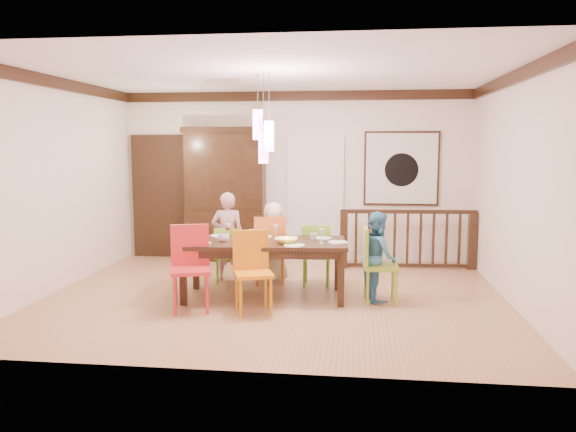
# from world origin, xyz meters

# --- Properties ---
(floor) EXTENTS (6.00, 6.00, 0.00)m
(floor) POSITION_xyz_m (0.00, 0.00, 0.00)
(floor) COLOR #A97652
(floor) RESTS_ON ground
(ceiling) EXTENTS (6.00, 6.00, 0.00)m
(ceiling) POSITION_xyz_m (0.00, 0.00, 2.90)
(ceiling) COLOR white
(ceiling) RESTS_ON wall_back
(wall_back) EXTENTS (6.00, 0.00, 6.00)m
(wall_back) POSITION_xyz_m (0.00, 2.50, 1.45)
(wall_back) COLOR silver
(wall_back) RESTS_ON floor
(wall_left) EXTENTS (0.00, 5.00, 5.00)m
(wall_left) POSITION_xyz_m (-3.00, 0.00, 1.45)
(wall_left) COLOR silver
(wall_left) RESTS_ON floor
(wall_right) EXTENTS (0.00, 5.00, 5.00)m
(wall_right) POSITION_xyz_m (3.00, 0.00, 1.45)
(wall_right) COLOR silver
(wall_right) RESTS_ON floor
(crown_molding) EXTENTS (6.00, 5.00, 0.16)m
(crown_molding) POSITION_xyz_m (0.00, 0.00, 2.82)
(crown_molding) COLOR black
(crown_molding) RESTS_ON wall_back
(panel_door) EXTENTS (1.04, 0.07, 2.24)m
(panel_door) POSITION_xyz_m (-2.40, 2.45, 1.05)
(panel_door) COLOR black
(panel_door) RESTS_ON wall_back
(white_doorway) EXTENTS (0.97, 0.05, 2.22)m
(white_doorway) POSITION_xyz_m (0.35, 2.46, 1.05)
(white_doorway) COLOR silver
(white_doorway) RESTS_ON wall_back
(painting) EXTENTS (1.25, 0.06, 1.25)m
(painting) POSITION_xyz_m (1.80, 2.46, 1.60)
(painting) COLOR black
(painting) RESTS_ON wall_back
(pendant_cluster) EXTENTS (0.27, 0.21, 1.14)m
(pendant_cluster) POSITION_xyz_m (-0.13, -0.05, 2.11)
(pendant_cluster) COLOR #F24894
(pendant_cluster) RESTS_ON ceiling
(dining_table) EXTENTS (2.20, 1.14, 0.75)m
(dining_table) POSITION_xyz_m (-0.14, -0.05, 0.67)
(dining_table) COLOR black
(dining_table) RESTS_ON floor
(chair_far_left) EXTENTS (0.40, 0.40, 0.83)m
(chair_far_left) POSITION_xyz_m (-0.76, 0.62, 0.47)
(chair_far_left) COLOR #6CBE24
(chair_far_left) RESTS_ON floor
(chair_far_mid) EXTENTS (0.55, 0.55, 0.99)m
(chair_far_mid) POSITION_xyz_m (-0.20, 0.73, 0.57)
(chair_far_mid) COLOR #C55F1F
(chair_far_mid) RESTS_ON floor
(chair_far_right) EXTENTS (0.41, 0.41, 0.89)m
(chair_far_right) POSITION_xyz_m (0.50, 0.67, 0.51)
(chair_far_right) COLOR #619E22
(chair_far_right) RESTS_ON floor
(chair_near_left) EXTENTS (0.58, 0.58, 1.03)m
(chair_near_left) POSITION_xyz_m (-0.91, -0.76, 0.59)
(chair_near_left) COLOR red
(chair_near_left) RESTS_ON floor
(chair_near_mid) EXTENTS (0.56, 0.56, 0.97)m
(chair_near_mid) POSITION_xyz_m (-0.15, -0.74, 0.56)
(chair_near_mid) COLOR orange
(chair_near_mid) RESTS_ON floor
(chair_end_right) EXTENTS (0.46, 0.46, 0.96)m
(chair_end_right) POSITION_xyz_m (1.37, -0.12, 0.55)
(chair_end_right) COLOR olive
(chair_end_right) RESTS_ON floor
(china_hutch) EXTENTS (1.45, 0.46, 2.30)m
(china_hutch) POSITION_xyz_m (-1.19, 2.30, 1.15)
(china_hutch) COLOR black
(china_hutch) RESTS_ON floor
(balustrade) EXTENTS (2.19, 0.23, 0.96)m
(balustrade) POSITION_xyz_m (1.89, 1.95, 0.50)
(balustrade) COLOR black
(balustrade) RESTS_ON floor
(person_far_left) EXTENTS (0.50, 0.35, 1.32)m
(person_far_left) POSITION_xyz_m (-0.81, 0.78, 0.66)
(person_far_left) COLOR #D9A5AC
(person_far_left) RESTS_ON floor
(person_far_mid) EXTENTS (0.59, 0.40, 1.17)m
(person_far_mid) POSITION_xyz_m (-0.14, 0.83, 0.59)
(person_far_mid) COLOR beige
(person_far_mid) RESTS_ON floor
(person_end_right) EXTENTS (0.57, 0.66, 1.15)m
(person_end_right) POSITION_xyz_m (1.33, 0.00, 0.58)
(person_end_right) COLOR teal
(person_end_right) RESTS_ON floor
(serving_bowl) EXTENTS (0.31, 0.31, 0.07)m
(serving_bowl) POSITION_xyz_m (0.17, -0.20, 0.79)
(serving_bowl) COLOR #F0E844
(serving_bowl) RESTS_ON dining_table
(small_bowl) EXTENTS (0.22, 0.22, 0.06)m
(small_bowl) POSITION_xyz_m (-0.37, -0.06, 0.78)
(small_bowl) COLOR white
(small_bowl) RESTS_ON dining_table
(cup_left) EXTENTS (0.14, 0.14, 0.10)m
(cup_left) POSITION_xyz_m (-0.65, -0.17, 0.80)
(cup_left) COLOR silver
(cup_left) RESTS_ON dining_table
(cup_right) EXTENTS (0.12, 0.12, 0.09)m
(cup_right) POSITION_xyz_m (0.50, 0.10, 0.80)
(cup_right) COLOR silver
(cup_right) RESTS_ON dining_table
(plate_far_left) EXTENTS (0.26, 0.26, 0.01)m
(plate_far_left) POSITION_xyz_m (-0.80, 0.26, 0.76)
(plate_far_left) COLOR white
(plate_far_left) RESTS_ON dining_table
(plate_far_mid) EXTENTS (0.26, 0.26, 0.01)m
(plate_far_mid) POSITION_xyz_m (-0.20, 0.24, 0.76)
(plate_far_mid) COLOR white
(plate_far_mid) RESTS_ON dining_table
(plate_far_right) EXTENTS (0.26, 0.26, 0.01)m
(plate_far_right) POSITION_xyz_m (0.60, 0.22, 0.76)
(plate_far_right) COLOR white
(plate_far_right) RESTS_ON dining_table
(plate_near_left) EXTENTS (0.26, 0.26, 0.01)m
(plate_near_left) POSITION_xyz_m (-0.90, -0.35, 0.76)
(plate_near_left) COLOR white
(plate_near_left) RESTS_ON dining_table
(plate_near_mid) EXTENTS (0.26, 0.26, 0.01)m
(plate_near_mid) POSITION_xyz_m (0.30, -0.37, 0.76)
(plate_near_mid) COLOR white
(plate_near_mid) RESTS_ON dining_table
(plate_end_right) EXTENTS (0.26, 0.26, 0.01)m
(plate_end_right) POSITION_xyz_m (0.82, -0.08, 0.76)
(plate_end_right) COLOR white
(plate_end_right) RESTS_ON dining_table
(wine_glass_a) EXTENTS (0.08, 0.08, 0.19)m
(wine_glass_a) POSITION_xyz_m (-0.66, 0.14, 0.84)
(wine_glass_a) COLOR #590C19
(wine_glass_a) RESTS_ON dining_table
(wine_glass_b) EXTENTS (0.08, 0.08, 0.19)m
(wine_glass_b) POSITION_xyz_m (-0.00, 0.11, 0.84)
(wine_glass_b) COLOR silver
(wine_glass_b) RESTS_ON dining_table
(wine_glass_c) EXTENTS (0.08, 0.08, 0.19)m
(wine_glass_c) POSITION_xyz_m (-0.25, -0.32, 0.84)
(wine_glass_c) COLOR #590C19
(wine_glass_c) RESTS_ON dining_table
(wine_glass_d) EXTENTS (0.08, 0.08, 0.19)m
(wine_glass_d) POSITION_xyz_m (0.62, -0.15, 0.84)
(wine_glass_d) COLOR silver
(wine_glass_d) RESTS_ON dining_table
(napkin) EXTENTS (0.18, 0.14, 0.01)m
(napkin) POSITION_xyz_m (-0.12, -0.38, 0.76)
(napkin) COLOR #D83359
(napkin) RESTS_ON dining_table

